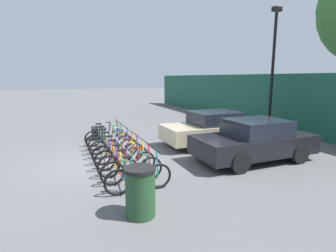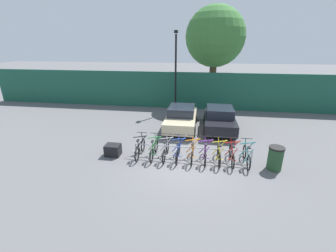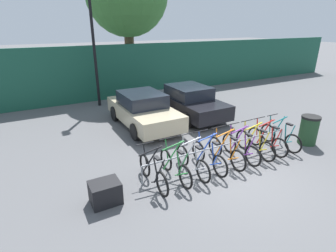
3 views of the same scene
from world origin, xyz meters
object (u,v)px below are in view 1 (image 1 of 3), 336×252
(bike_rack, at_px, (122,148))
(car_beige, at_px, (213,128))
(bicycle_yellow, at_px, (127,163))
(car_black, at_px, (254,140))
(bicycle_silver, at_px, (111,143))
(bicycle_blue, at_px, (114,147))
(bicycle_purple, at_px, (122,157))
(bicycle_green, at_px, (109,140))
(bicycle_teal, at_px, (139,177))
(bicycle_orange, at_px, (118,152))
(cargo_crate, at_px, (99,133))
(trash_bin, at_px, (140,192))
(lamp_post, at_px, (273,65))
(bicycle_black, at_px, (106,137))
(bicycle_red, at_px, (132,169))

(bike_rack, height_order, car_beige, car_beige)
(bike_rack, height_order, bicycle_yellow, bicycle_yellow)
(car_black, bearing_deg, bicycle_silver, -121.95)
(bicycle_silver, height_order, bicycle_yellow, same)
(bicycle_blue, distance_m, car_beige, 4.19)
(bicycle_purple, xyz_separation_m, bicycle_yellow, (0.61, 0.00, 0.00))
(bicycle_green, xyz_separation_m, bicycle_teal, (4.19, 0.00, 0.00))
(bicycle_green, height_order, bicycle_silver, same)
(bicycle_purple, distance_m, car_beige, 4.44)
(bicycle_orange, height_order, cargo_crate, bicycle_orange)
(bicycle_yellow, xyz_separation_m, trash_bin, (2.30, -0.29, 0.14))
(bicycle_orange, bearing_deg, bike_rack, 102.66)
(car_beige, bearing_deg, lamp_post, 102.59)
(bicycle_purple, xyz_separation_m, trash_bin, (2.91, -0.29, 0.14))
(bicycle_blue, xyz_separation_m, car_beige, (-0.26, 4.17, 0.31))
(bicycle_black, bearing_deg, bicycle_silver, -3.66)
(bicycle_blue, relative_size, car_black, 0.42)
(bicycle_blue, distance_m, bicycle_orange, 0.66)
(bicycle_blue, bearing_deg, bicycle_orange, -2.45)
(bicycle_yellow, xyz_separation_m, bicycle_red, (0.56, 0.00, 0.00))
(bicycle_silver, distance_m, bicycle_yellow, 2.42)
(bicycle_black, distance_m, car_black, 5.82)
(lamp_post, bearing_deg, bicycle_teal, -62.46)
(bicycle_yellow, bearing_deg, bicycle_teal, -2.59)
(bicycle_purple, relative_size, bicycle_yellow, 1.00)
(bicycle_orange, distance_m, bicycle_yellow, 1.19)
(bicycle_red, height_order, car_black, car_black)
(lamp_post, relative_size, trash_bin, 5.83)
(bicycle_orange, height_order, lamp_post, lamp_post)
(bike_rack, relative_size, bicycle_red, 3.16)
(bicycle_teal, height_order, car_beige, car_beige)
(bicycle_yellow, relative_size, bicycle_teal, 1.00)
(bicycle_green, bearing_deg, bike_rack, 1.17)
(bicycle_green, height_order, lamp_post, lamp_post)
(bicycle_purple, height_order, lamp_post, lamp_post)
(cargo_crate, bearing_deg, bicycle_green, 3.28)
(bike_rack, relative_size, bicycle_black, 3.16)
(bicycle_teal, bearing_deg, bicycle_green, -177.24)
(trash_bin, bearing_deg, car_black, 114.02)
(bicycle_purple, distance_m, bicycle_teal, 1.81)
(bicycle_red, relative_size, car_black, 0.42)
(bicycle_red, xyz_separation_m, lamp_post, (-3.52, 7.97, 2.98))
(car_beige, bearing_deg, cargo_crate, -123.72)
(bicycle_red, bearing_deg, car_black, 93.36)
(bicycle_black, relative_size, car_black, 0.42)
(bicycle_green, relative_size, bicycle_purple, 1.00)
(bicycle_blue, bearing_deg, bicycle_teal, -2.45)
(bike_rack, bearing_deg, car_beige, 102.33)
(bike_rack, distance_m, bicycle_orange, 0.20)
(bicycle_silver, xyz_separation_m, cargo_crate, (-2.54, -0.11, -0.10))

